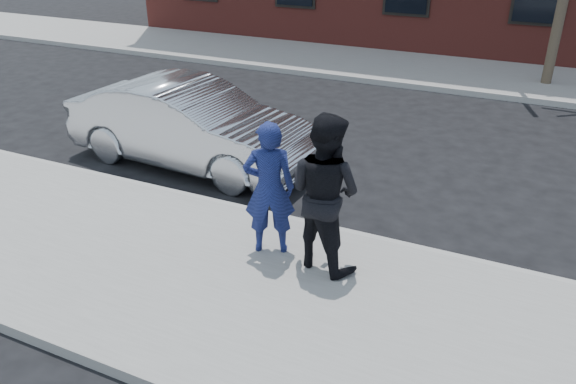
% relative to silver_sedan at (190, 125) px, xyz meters
% --- Properties ---
extents(ground, '(100.00, 100.00, 0.00)m').
position_rel_silver_sedan_xyz_m(ground, '(1.24, -2.90, -0.77)').
color(ground, black).
rests_on(ground, ground).
extents(near_sidewalk, '(50.00, 3.50, 0.15)m').
position_rel_silver_sedan_xyz_m(near_sidewalk, '(1.24, -3.15, -0.69)').
color(near_sidewalk, gray).
rests_on(near_sidewalk, ground).
extents(near_curb, '(50.00, 0.10, 0.15)m').
position_rel_silver_sedan_xyz_m(near_curb, '(1.24, -1.35, -0.69)').
color(near_curb, '#999691').
rests_on(near_curb, ground).
extents(far_sidewalk, '(50.00, 3.50, 0.15)m').
position_rel_silver_sedan_xyz_m(far_sidewalk, '(1.24, 8.35, -0.69)').
color(far_sidewalk, gray).
rests_on(far_sidewalk, ground).
extents(far_curb, '(50.00, 0.10, 0.15)m').
position_rel_silver_sedan_xyz_m(far_curb, '(1.24, 6.55, -0.69)').
color(far_curb, '#999691').
rests_on(far_curb, ground).
extents(silver_sedan, '(4.75, 1.88, 1.54)m').
position_rel_silver_sedan_xyz_m(silver_sedan, '(0.00, 0.00, 0.00)').
color(silver_sedan, '#B7BABF').
rests_on(silver_sedan, ground).
extents(man_hoodie, '(0.79, 0.67, 1.83)m').
position_rel_silver_sedan_xyz_m(man_hoodie, '(2.74, -2.25, 0.30)').
color(man_hoodie, navy).
rests_on(man_hoodie, near_sidewalk).
extents(man_peacoat, '(1.17, 1.02, 2.05)m').
position_rel_silver_sedan_xyz_m(man_peacoat, '(3.51, -2.25, 0.40)').
color(man_peacoat, black).
rests_on(man_peacoat, near_sidewalk).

